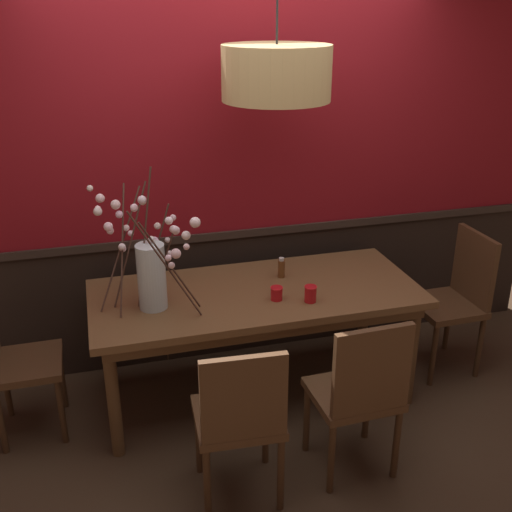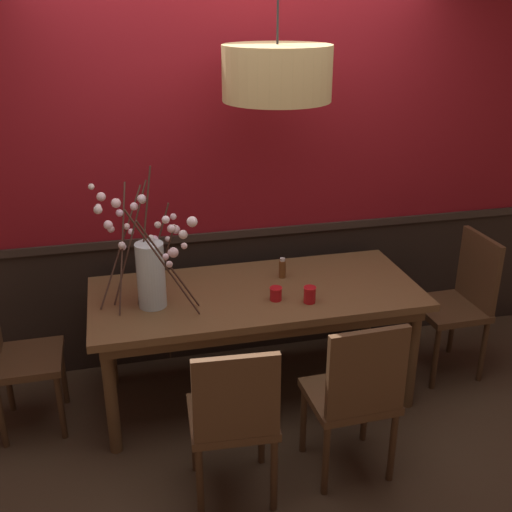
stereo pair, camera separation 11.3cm
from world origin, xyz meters
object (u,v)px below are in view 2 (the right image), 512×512
vase_with_blossoms (150,268)px  candle_holder_nearer_edge (310,295)px  chair_far_side_right (267,265)px  pendant_lamp (277,73)px  dining_table (256,303)px  chair_near_side_right (356,392)px  condiment_bottle (282,268)px  chair_head_west_end (13,351)px  chair_near_side_left (234,416)px  chair_far_side_left (189,269)px  candle_holder_nearer_center (276,294)px  chair_head_east_end (460,297)px

vase_with_blossoms → candle_holder_nearer_edge: bearing=-11.3°
chair_far_side_right → pendant_lamp: (-0.16, -0.81, 1.48)m
dining_table → vase_with_blossoms: bearing=-175.6°
chair_near_side_right → condiment_bottle: chair_near_side_right is taller
candle_holder_nearer_edge → dining_table: bearing=139.4°
chair_far_side_right → candle_holder_nearer_edge: 1.12m
chair_head_west_end → candle_holder_nearer_edge: 1.71m
dining_table → chair_far_side_right: 0.92m
chair_near_side_left → condiment_bottle: 1.15m
chair_far_side_left → pendant_lamp: bearing=-61.1°
chair_head_west_end → condiment_bottle: chair_head_west_end is taller
dining_table → chair_near_side_right: (0.32, -0.82, -0.14)m
dining_table → chair_far_side_left: size_ratio=2.00×
chair_near_side_left → chair_near_side_right: 0.63m
condiment_bottle → candle_holder_nearer_edge: bearing=-80.9°
vase_with_blossoms → dining_table: bearing=4.4°
chair_near_side_right → chair_far_side_right: size_ratio=1.05×
candle_holder_nearer_center → vase_with_blossoms: bearing=171.7°
chair_far_side_left → chair_head_west_end: (-1.11, -0.81, -0.04)m
dining_table → condiment_bottle: bearing=34.9°
chair_near_side_right → vase_with_blossoms: 1.29m
chair_far_side_right → candle_holder_nearer_center: (-0.21, -1.01, 0.27)m
chair_head_east_end → candle_holder_nearer_edge: size_ratio=9.79×
dining_table → candle_holder_nearer_edge: candle_holder_nearer_edge is taller
chair_near_side_left → candle_holder_nearer_center: size_ratio=11.24×
chair_head_east_end → chair_far_side_left: size_ratio=0.98×
chair_near_side_right → pendant_lamp: (-0.19, 0.87, 1.46)m
condiment_bottle → chair_head_west_end: bearing=-175.6°
candle_holder_nearer_center → condiment_bottle: 0.32m
chair_near_side_left → candle_holder_nearer_center: 0.85m
chair_head_west_end → pendant_lamp: (1.54, 0.04, 1.47)m
condiment_bottle → pendant_lamp: size_ratio=0.15×
vase_with_blossoms → chair_head_west_end: bearing=175.3°
dining_table → condiment_bottle: (0.20, 0.14, 0.14)m
dining_table → candle_holder_nearer_center: size_ratio=24.28×
candle_holder_nearer_center → pendant_lamp: pendant_lamp is taller
chair_far_side_left → candle_holder_nearer_edge: (0.56, -1.05, 0.24)m
chair_near_side_left → candle_holder_nearer_edge: 0.89m
chair_near_side_right → chair_head_east_end: bearing=37.2°
chair_far_side_left → chair_far_side_right: bearing=3.4°
chair_far_side_left → chair_near_side_right: (0.62, -1.64, -0.03)m
chair_near_side_right → condiment_bottle: size_ratio=7.12×
chair_near_side_right → condiment_bottle: (-0.12, 0.96, 0.28)m
dining_table → chair_near_side_right: bearing=-68.8°
chair_far_side_right → candle_holder_nearer_center: size_ratio=10.99×
chair_far_side_left → vase_with_blossoms: bearing=-110.2°
vase_with_blossoms → chair_near_side_right: bearing=-39.5°
chair_far_side_right → pendant_lamp: bearing=-101.3°
chair_head_east_end → candle_holder_nearer_edge: 1.16m
chair_near_side_left → chair_far_side_right: chair_near_side_left is taller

